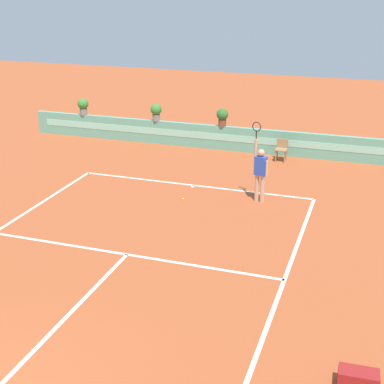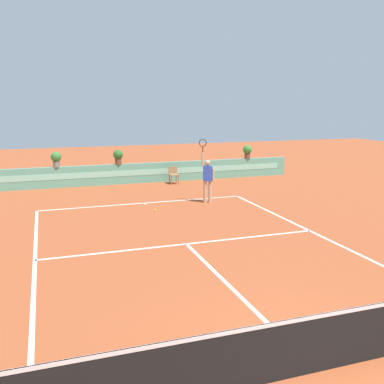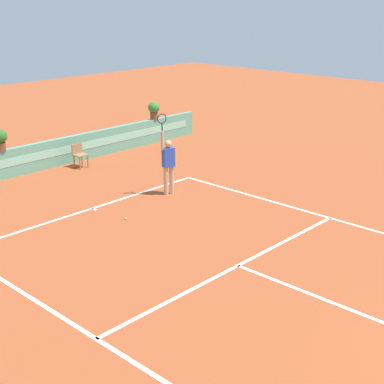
# 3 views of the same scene
# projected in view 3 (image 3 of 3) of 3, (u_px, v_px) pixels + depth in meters

# --- Properties ---
(ground_plane) EXTENTS (60.00, 60.00, 0.00)m
(ground_plane) POSITION_uv_depth(u_px,v_px,m) (252.00, 271.00, 13.04)
(ground_plane) COLOR #A84C28
(court_lines) EXTENTS (8.32, 11.94, 0.01)m
(court_lines) POSITION_uv_depth(u_px,v_px,m) (227.00, 261.00, 13.50)
(court_lines) COLOR white
(court_lines) RESTS_ON ground
(back_wall_barrier) EXTENTS (18.00, 0.21, 1.00)m
(back_wall_barrier) POSITION_uv_depth(u_px,v_px,m) (10.00, 163.00, 19.60)
(back_wall_barrier) COLOR #60A88E
(back_wall_barrier) RESTS_ON ground
(ball_kid_chair) EXTENTS (0.44, 0.44, 0.85)m
(ball_kid_chair) POSITION_uv_depth(u_px,v_px,m) (79.00, 154.00, 20.75)
(ball_kid_chair) COLOR #99754C
(ball_kid_chair) RESTS_ON ground
(tennis_player) EXTENTS (0.60, 0.32, 2.58)m
(tennis_player) POSITION_uv_depth(u_px,v_px,m) (168.00, 162.00, 17.73)
(tennis_player) COLOR tan
(tennis_player) RESTS_ON ground
(tennis_ball_near_baseline) EXTENTS (0.07, 0.07, 0.07)m
(tennis_ball_near_baseline) POSITION_uv_depth(u_px,v_px,m) (126.00, 219.00, 16.00)
(tennis_ball_near_baseline) COLOR #CCE033
(tennis_ball_near_baseline) RESTS_ON ground
(potted_plant_far_right) EXTENTS (0.48, 0.48, 0.72)m
(potted_plant_far_right) POSITION_uv_depth(u_px,v_px,m) (154.00, 109.00, 23.95)
(potted_plant_far_right) COLOR brown
(potted_plant_far_right) RESTS_ON back_wall_barrier
(potted_plant_centre) EXTENTS (0.48, 0.48, 0.72)m
(potted_plant_centre) POSITION_uv_depth(u_px,v_px,m) (0.00, 138.00, 19.11)
(potted_plant_centre) COLOR brown
(potted_plant_centre) RESTS_ON back_wall_barrier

